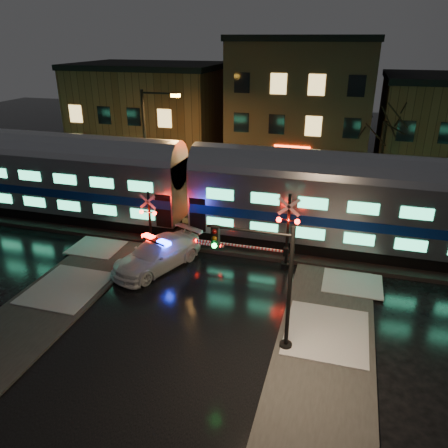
{
  "coord_description": "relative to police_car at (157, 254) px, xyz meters",
  "views": [
    {
      "loc": [
        6.54,
        -19.09,
        11.93
      ],
      "look_at": [
        0.28,
        2.5,
        2.2
      ],
      "focal_mm": 35.0,
      "sensor_mm": 36.0,
      "label": 1
    }
  ],
  "objects": [
    {
      "name": "ground",
      "position": [
        3.0,
        -0.5,
        -0.82
      ],
      "size": [
        120.0,
        120.0,
        0.0
      ],
      "primitive_type": "plane",
      "color": "black",
      "rests_on": "ground"
    },
    {
      "name": "streetlight",
      "position": [
        -4.16,
        8.5,
        4.12
      ],
      "size": [
        2.86,
        0.3,
        8.57
      ],
      "color": "black",
      "rests_on": "ground"
    },
    {
      "name": "crossing_signal_left",
      "position": [
        -0.87,
        1.8,
        0.7
      ],
      "size": [
        5.22,
        0.63,
        3.7
      ],
      "color": "black",
      "rests_on": "ground"
    },
    {
      "name": "building_left",
      "position": [
        -10.0,
        21.5,
        3.68
      ],
      "size": [
        14.0,
        10.0,
        9.0
      ],
      "primitive_type": "cube",
      "color": "brown",
      "rests_on": "ground"
    },
    {
      "name": "ballast",
      "position": [
        3.0,
        4.5,
        -0.7
      ],
      "size": [
        90.0,
        4.2,
        0.24
      ],
      "primitive_type": "cube",
      "color": "black",
      "rests_on": "ground"
    },
    {
      "name": "crossing_signal_right",
      "position": [
        6.53,
        1.81,
        0.99
      ],
      "size": [
        6.16,
        0.67,
        4.36
      ],
      "color": "black",
      "rests_on": "ground"
    },
    {
      "name": "traffic_light",
      "position": [
        7.07,
        -4.96,
        2.13
      ],
      "size": [
        3.58,
        0.67,
        5.54
      ],
      "rotation": [
        0.0,
        0.0,
        0.1
      ],
      "color": "black",
      "rests_on": "ground"
    },
    {
      "name": "sidewalk_right",
      "position": [
        9.5,
        -6.5,
        -0.76
      ],
      "size": [
        4.0,
        20.0,
        0.12
      ],
      "primitive_type": "cube",
      "color": "#2D2D2D",
      "rests_on": "ground"
    },
    {
      "name": "sidewalk_left",
      "position": [
        -3.5,
        -6.5,
        -0.76
      ],
      "size": [
        4.0,
        20.0,
        0.12
      ],
      "primitive_type": "cube",
      "color": "#2D2D2D",
      "rests_on": "ground"
    },
    {
      "name": "building_mid",
      "position": [
        5.0,
        22.0,
        4.93
      ],
      "size": [
        12.0,
        11.0,
        11.5
      ],
      "primitive_type": "cube",
      "color": "brown",
      "rests_on": "ground"
    },
    {
      "name": "police_car",
      "position": [
        0.0,
        0.0,
        0.0
      ],
      "size": [
        4.24,
        6.03,
        1.8
      ],
      "rotation": [
        0.0,
        0.0,
        -0.39
      ],
      "color": "white",
      "rests_on": "ground"
    },
    {
      "name": "train",
      "position": [
        0.25,
        4.5,
        2.57
      ],
      "size": [
        51.0,
        3.12,
        5.92
      ],
      "color": "black",
      "rests_on": "ballast"
    }
  ]
}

